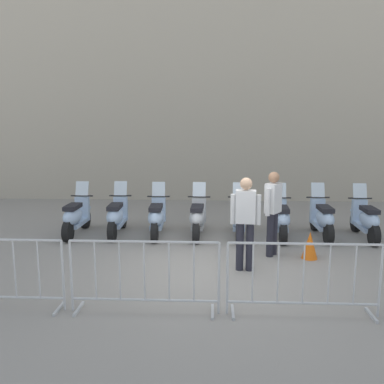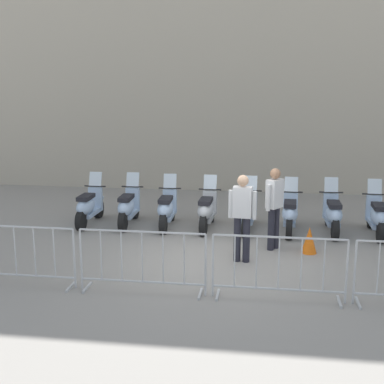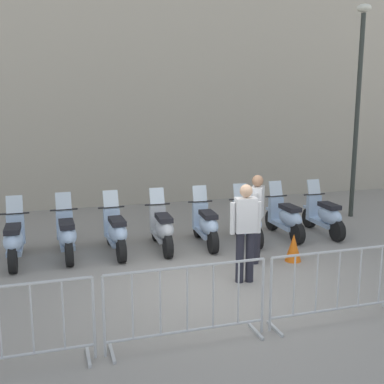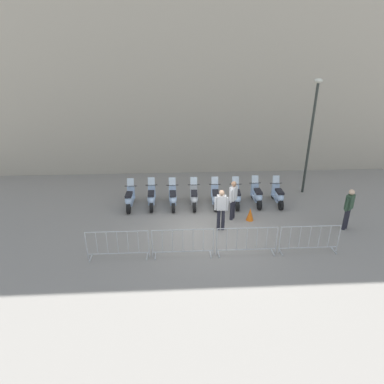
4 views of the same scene
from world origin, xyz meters
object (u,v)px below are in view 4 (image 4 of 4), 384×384
object	(u,v)px
motorcycle_0	(130,199)
street_lamp	(312,127)
motorcycle_2	(173,198)
motorcycle_5	(236,197)
motorcycle_6	(257,196)
motorcycle_4	(215,197)
barrier_segment_0	(118,245)
motorcycle_3	(194,197)
barrier_segment_1	(183,243)
motorcycle_1	(151,198)
officer_near_row_end	(349,207)
barrier_segment_2	(247,241)
barrier_segment_3	(309,239)
officer_by_barriers	(233,198)
officer_mid_plaza	(221,208)
traffic_cone	(250,214)
motorcycle_7	(278,196)

from	to	relation	value
motorcycle_0	street_lamp	bearing A→B (deg)	10.59
motorcycle_2	motorcycle_5	xyz separation A→B (m)	(2.93, 0.05, 0.00)
motorcycle_2	motorcycle_6	xyz separation A→B (m)	(3.92, 0.16, 0.00)
motorcycle_0	motorcycle_4	size ratio (longest dim) A/B	1.00
barrier_segment_0	motorcycle_5	bearing A→B (deg)	40.62
motorcycle_3	barrier_segment_1	size ratio (longest dim) A/B	0.80
motorcycle_3	street_lamp	size ratio (longest dim) A/B	0.31
motorcycle_1	officer_near_row_end	world-z (taller)	officer_near_row_end
officer_near_row_end	motorcycle_2	bearing A→B (deg)	162.40
barrier_segment_2	barrier_segment_3	distance (m)	2.24
motorcycle_1	motorcycle_0	bearing A→B (deg)	-174.59
officer_near_row_end	officer_by_barriers	distance (m)	4.56
motorcycle_0	motorcycle_5	world-z (taller)	same
motorcycle_1	motorcycle_5	world-z (taller)	same
barrier_segment_2	officer_mid_plaza	bearing A→B (deg)	112.21
barrier_segment_0	officer_mid_plaza	xyz separation A→B (m)	(3.76, 1.86, 0.46)
motorcycle_4	traffic_cone	distance (m)	1.98
motorcycle_3	motorcycle_6	distance (m)	2.95
motorcycle_6	traffic_cone	bearing A→B (deg)	-111.53
barrier_segment_1	traffic_cone	xyz separation A→B (m)	(2.86, 2.57, -0.25)
barrier_segment_1	officer_by_barriers	size ratio (longest dim) A/B	1.25
barrier_segment_2	officer_mid_plaza	size ratio (longest dim) A/B	1.25
motorcycle_7	street_lamp	xyz separation A→B (m)	(1.70, 1.44, 2.91)
motorcycle_1	barrier_segment_1	distance (m)	4.24
motorcycle_3	officer_near_row_end	world-z (taller)	officer_near_row_end
motorcycle_6	street_lamp	size ratio (longest dim) A/B	0.31
motorcycle_4	motorcycle_7	world-z (taller)	same
motorcycle_4	motorcycle_7	size ratio (longest dim) A/B	1.00
street_lamp	officer_mid_plaza	xyz separation A→B (m)	(-4.63, -3.69, -2.38)
motorcycle_1	traffic_cone	world-z (taller)	motorcycle_1
motorcycle_6	traffic_cone	world-z (taller)	motorcycle_6
motorcycle_7	officer_by_barriers	world-z (taller)	officer_by_barriers
motorcycle_1	barrier_segment_0	xyz separation A→B (m)	(-0.81, -4.05, 0.07)
motorcycle_5	street_lamp	bearing A→B (deg)	22.29
motorcycle_5	officer_mid_plaza	size ratio (longest dim) A/B	1.00
motorcycle_0	motorcycle_6	xyz separation A→B (m)	(5.88, 0.21, 0.00)
motorcycle_2	barrier_segment_2	size ratio (longest dim) A/B	0.80
barrier_segment_1	officer_near_row_end	size ratio (longest dim) A/B	1.25
motorcycle_5	motorcycle_6	distance (m)	0.99
motorcycle_0	barrier_segment_1	distance (m)	4.58
barrier_segment_3	barrier_segment_1	bearing A→B (deg)	-178.58
barrier_segment_3	motorcycle_4	bearing A→B (deg)	127.38
motorcycle_4	barrier_segment_0	bearing A→B (deg)	-132.73
barrier_segment_0	barrier_segment_2	world-z (taller)	same
motorcycle_4	traffic_cone	size ratio (longest dim) A/B	3.13
motorcycle_3	street_lamp	distance (m)	6.51
motorcycle_2	motorcycle_5	bearing A→B (deg)	0.98
barrier_segment_3	motorcycle_0	bearing A→B (deg)	151.19
motorcycle_2	barrier_segment_1	distance (m)	3.97
officer_by_barriers	motorcycle_1	bearing A→B (deg)	160.17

